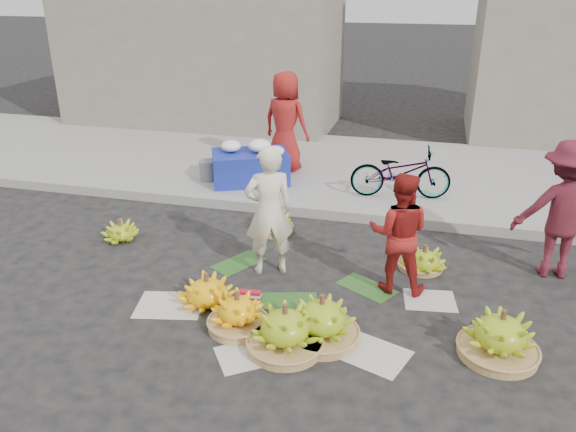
% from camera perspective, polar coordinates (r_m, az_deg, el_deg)
% --- Properties ---
extents(ground, '(80.00, 80.00, 0.00)m').
position_cam_1_polar(ground, '(6.31, 1.28, -7.82)').
color(ground, black).
rests_on(ground, ground).
extents(curb, '(40.00, 0.25, 0.15)m').
position_cam_1_polar(curb, '(8.21, 4.84, 0.33)').
color(curb, gray).
rests_on(curb, ground).
extents(sidewalk, '(40.00, 4.00, 0.12)m').
position_cam_1_polar(sidewalk, '(10.16, 6.92, 4.70)').
color(sidewalk, gray).
rests_on(sidewalk, ground).
extents(building_left, '(6.00, 3.00, 4.00)m').
position_cam_1_polar(building_left, '(13.58, -8.55, 17.64)').
color(building_left, gray).
rests_on(building_left, sidewalk).
extents(newspaper_scatter, '(3.20, 1.80, 0.00)m').
position_cam_1_polar(newspaper_scatter, '(5.66, -0.63, -11.83)').
color(newspaper_scatter, beige).
rests_on(newspaper_scatter, ground).
extents(banana_leaves, '(2.00, 1.00, 0.00)m').
position_cam_1_polar(banana_leaves, '(6.50, 0.83, -6.80)').
color(banana_leaves, '#214D19').
rests_on(banana_leaves, ground).
extents(banana_bunch_0, '(0.76, 0.76, 0.37)m').
position_cam_1_polar(banana_bunch_0, '(6.09, -8.23, -7.53)').
color(banana_bunch_0, yellow).
rests_on(banana_bunch_0, ground).
extents(banana_bunch_1, '(0.60, 0.60, 0.42)m').
position_cam_1_polar(banana_bunch_1, '(5.66, -5.15, -9.80)').
color(banana_bunch_1, '#A17643').
rests_on(banana_bunch_1, ground).
extents(banana_bunch_2, '(0.72, 0.72, 0.49)m').
position_cam_1_polar(banana_bunch_2, '(5.34, -0.30, -11.49)').
color(banana_bunch_2, '#A17643').
rests_on(banana_bunch_2, ground).
extents(banana_bunch_3, '(0.82, 0.82, 0.49)m').
position_cam_1_polar(banana_bunch_3, '(5.48, 3.44, -10.50)').
color(banana_bunch_3, '#A17643').
rests_on(banana_bunch_3, ground).
extents(banana_bunch_4, '(0.82, 0.82, 0.49)m').
position_cam_1_polar(banana_bunch_4, '(5.61, 20.73, -11.32)').
color(banana_bunch_4, '#A17643').
rests_on(banana_bunch_4, ground).
extents(banana_bunch_5, '(0.66, 0.66, 0.33)m').
position_cam_1_polar(banana_bunch_5, '(6.91, 13.66, -4.29)').
color(banana_bunch_5, '#7BA016').
rests_on(banana_bunch_5, ground).
extents(banana_bunch_6, '(0.52, 0.52, 0.30)m').
position_cam_1_polar(banana_bunch_6, '(7.79, -16.63, -1.51)').
color(banana_bunch_6, '#7BA016').
rests_on(banana_bunch_6, ground).
extents(banana_bunch_7, '(0.55, 0.55, 0.37)m').
position_cam_1_polar(banana_bunch_7, '(7.70, -1.42, -0.58)').
color(banana_bunch_7, '#A17643').
rests_on(banana_bunch_7, ground).
extents(basket_spare, '(0.68, 0.68, 0.06)m').
position_cam_1_polar(basket_spare, '(6.99, 13.30, -4.93)').
color(basket_spare, '#A17643').
rests_on(basket_spare, ground).
extents(incense_stack, '(0.25, 0.10, 0.10)m').
position_cam_1_polar(incense_stack, '(6.18, -3.91, -8.00)').
color(incense_stack, red).
rests_on(incense_stack, ground).
extents(vendor_cream, '(0.67, 0.58, 1.55)m').
position_cam_1_polar(vendor_cream, '(6.42, -1.96, 0.48)').
color(vendor_cream, '#ECE7C6').
rests_on(vendor_cream, ground).
extents(vendor_red, '(0.67, 0.53, 1.37)m').
position_cam_1_polar(vendor_red, '(6.20, 11.22, -1.71)').
color(vendor_red, '#A82019').
rests_on(vendor_red, ground).
extents(man_striped, '(1.10, 0.69, 1.63)m').
position_cam_1_polar(man_striped, '(7.07, 26.16, 0.53)').
color(man_striped, maroon).
rests_on(man_striped, ground).
extents(flower_table, '(1.42, 1.18, 0.71)m').
position_cam_1_polar(flower_table, '(9.23, -3.81, 5.19)').
color(flower_table, navy).
rests_on(flower_table, sidewalk).
extents(grey_bucket, '(0.29, 0.29, 0.33)m').
position_cam_1_polar(grey_bucket, '(9.44, -8.10, 4.62)').
color(grey_bucket, slate).
rests_on(grey_bucket, sidewalk).
extents(flower_vendor, '(0.94, 0.74, 1.69)m').
position_cam_1_polar(flower_vendor, '(9.71, -0.25, 9.57)').
color(flower_vendor, '#A82019').
rests_on(flower_vendor, sidewalk).
extents(bicycle, '(0.73, 1.57, 0.79)m').
position_cam_1_polar(bicycle, '(8.70, 11.37, 4.38)').
color(bicycle, gray).
rests_on(bicycle, sidewalk).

